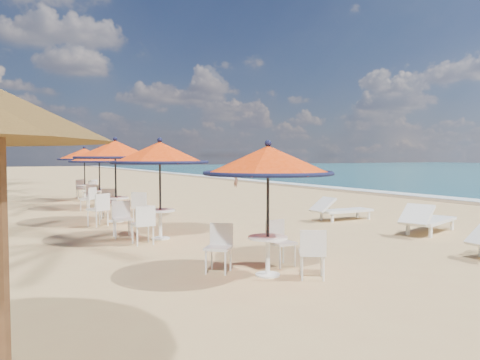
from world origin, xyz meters
The scene contains 11 objects.
ground centered at (0.00, 0.00, 0.00)m, with size 160.00×160.00×0.00m, color tan.
foam_strip centered at (9.30, 10.00, 0.00)m, with size 1.20×140.00×0.04m, color white.
wetsand_band centered at (8.40, 10.00, 0.00)m, with size 1.40×140.00×0.02m, color olive.
station_0 centered at (-4.63, -0.45, 1.55)m, with size 2.03×2.03×2.12m.
station_1 centered at (-5.12, 3.42, 1.74)m, with size 2.19×2.19×2.28m.
station_2 centered at (-5.22, 6.63, 1.76)m, with size 2.30×2.30×2.40m.
station_3 centered at (-4.90, 10.38, 1.61)m, with size 2.11×2.11×2.20m.
station_4 centered at (-4.71, 13.68, 1.66)m, with size 2.18×2.20×2.27m.
lounger_mid centered at (0.79, 0.97, 0.35)m, with size 2.19×1.30×0.75m.
lounger_far centered at (0.52, 3.78, 0.32)m, with size 1.94×0.64×0.69m.
person centered at (4.55, 17.50, 0.48)m, with size 0.35×0.23×0.97m, color brown.
Camera 1 is at (-8.55, -6.58, 1.88)m, focal length 35.00 mm.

